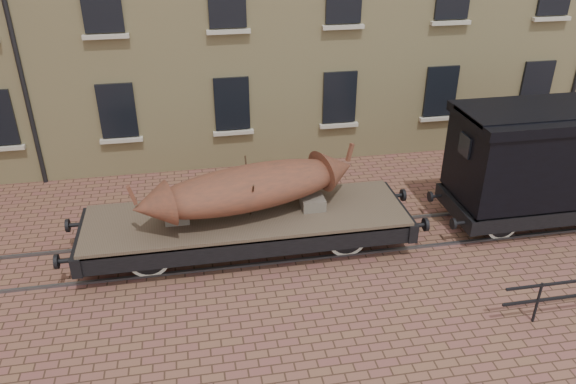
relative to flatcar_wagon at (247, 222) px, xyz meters
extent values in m
plane|color=brown|center=(2.66, 0.00, -0.84)|extent=(90.00, 90.00, 0.00)
cube|color=#BCB5A0|center=(-6.84, 4.90, 0.41)|extent=(1.30, 0.18, 0.12)
cube|color=black|center=(-3.34, 4.96, 1.36)|extent=(1.10, 0.12, 1.70)
cube|color=#BCB5A0|center=(-3.34, 4.90, 0.41)|extent=(1.30, 0.18, 0.12)
cube|color=black|center=(0.16, 4.96, 1.36)|extent=(1.10, 0.12, 1.70)
cube|color=#BCB5A0|center=(0.16, 4.90, 0.41)|extent=(1.30, 0.18, 0.12)
cube|color=black|center=(3.66, 4.96, 1.36)|extent=(1.10, 0.12, 1.70)
cube|color=#BCB5A0|center=(3.66, 4.90, 0.41)|extent=(1.30, 0.18, 0.12)
cube|color=black|center=(7.16, 4.96, 1.36)|extent=(1.10, 0.12, 1.70)
cube|color=#BCB5A0|center=(7.16, 4.90, 0.41)|extent=(1.30, 0.18, 0.12)
cube|color=black|center=(10.66, 4.96, 1.36)|extent=(1.10, 0.12, 1.70)
cube|color=#BCB5A0|center=(10.66, 4.90, 0.41)|extent=(1.30, 0.18, 0.12)
cube|color=black|center=(-3.34, 4.96, 4.56)|extent=(1.10, 0.12, 1.70)
cube|color=#BCB5A0|center=(-3.34, 4.90, 3.61)|extent=(1.30, 0.18, 0.12)
cube|color=#BCB5A0|center=(0.16, 4.90, 3.61)|extent=(1.30, 0.18, 0.12)
cube|color=#BCB5A0|center=(3.66, 4.90, 3.61)|extent=(1.30, 0.18, 0.12)
cube|color=#BCB5A0|center=(7.16, 4.90, 3.61)|extent=(1.30, 0.18, 0.12)
cube|color=#BCB5A0|center=(10.66, 4.90, 3.61)|extent=(1.30, 0.18, 0.12)
cube|color=#59595E|center=(2.66, -0.72, -0.81)|extent=(30.00, 0.08, 0.06)
cube|color=#59595E|center=(2.66, 0.72, -0.81)|extent=(30.00, 0.08, 0.06)
cylinder|color=black|center=(5.66, -3.80, -0.34)|extent=(0.06, 0.06, 1.00)
cube|color=brown|center=(0.00, 0.00, 0.15)|extent=(7.87, 2.31, 0.13)
cube|color=black|center=(0.00, -1.07, -0.10)|extent=(7.87, 0.17, 0.47)
cube|color=black|center=(0.00, 1.07, -0.10)|extent=(7.87, 0.17, 0.47)
cube|color=black|center=(-3.94, 0.00, -0.10)|extent=(0.23, 2.41, 0.47)
cylinder|color=black|center=(-4.23, -0.79, -0.10)|extent=(0.37, 0.10, 0.10)
cylinder|color=black|center=(-4.41, -0.79, -0.10)|extent=(0.08, 0.34, 0.34)
cylinder|color=black|center=(-4.23, 0.79, -0.10)|extent=(0.37, 0.10, 0.10)
cylinder|color=black|center=(-4.41, 0.79, -0.10)|extent=(0.08, 0.34, 0.34)
cube|color=black|center=(3.94, 0.00, -0.10)|extent=(0.23, 2.41, 0.47)
cylinder|color=black|center=(4.23, -0.79, -0.10)|extent=(0.37, 0.10, 0.10)
cylinder|color=black|center=(4.41, -0.79, -0.10)|extent=(0.08, 0.34, 0.34)
cylinder|color=black|center=(4.23, 0.79, -0.10)|extent=(0.37, 0.10, 0.10)
cylinder|color=black|center=(4.41, 0.79, -0.10)|extent=(0.08, 0.34, 0.34)
cylinder|color=black|center=(-2.41, 0.00, -0.33)|extent=(0.10, 1.99, 0.10)
cylinder|color=white|center=(-2.41, -0.72, -0.33)|extent=(1.01, 0.07, 1.01)
cylinder|color=black|center=(-2.41, -0.72, -0.33)|extent=(0.83, 0.10, 0.83)
cube|color=black|center=(-2.41, -0.85, -0.08)|extent=(0.94, 0.08, 0.10)
cylinder|color=white|center=(-2.41, 0.72, -0.33)|extent=(1.01, 0.07, 1.01)
cylinder|color=black|center=(-2.41, 0.72, -0.33)|extent=(0.83, 0.10, 0.83)
cube|color=black|center=(-2.41, 0.85, -0.08)|extent=(0.94, 0.08, 0.10)
cylinder|color=black|center=(2.41, 0.00, -0.33)|extent=(0.10, 1.99, 0.10)
cylinder|color=white|center=(2.41, -0.72, -0.33)|extent=(1.01, 0.07, 1.01)
cylinder|color=black|center=(2.41, -0.72, -0.33)|extent=(0.83, 0.10, 0.83)
cube|color=black|center=(2.41, -0.85, -0.08)|extent=(0.94, 0.08, 0.10)
cylinder|color=white|center=(2.41, 0.72, -0.33)|extent=(1.01, 0.07, 1.01)
cylinder|color=black|center=(2.41, 0.72, -0.33)|extent=(0.83, 0.10, 0.83)
cube|color=black|center=(2.41, 0.85, -0.08)|extent=(0.94, 0.08, 0.10)
cube|color=black|center=(0.00, 0.00, -0.26)|extent=(4.20, 0.06, 0.06)
cube|color=#666054|center=(-1.68, 0.00, 0.36)|extent=(0.58, 0.52, 0.29)
cube|color=#666054|center=(1.68, 0.00, 0.36)|extent=(0.58, 0.52, 0.29)
ellipsoid|color=brown|center=(0.11, 0.00, 0.95)|extent=(5.24, 2.74, 1.00)
cone|color=brown|center=(-2.20, -0.58, 0.99)|extent=(1.07, 1.13, 0.95)
cube|color=brown|center=(-2.57, -0.68, 1.36)|extent=(0.22, 0.15, 0.48)
cone|color=brown|center=(2.41, 0.58, 0.99)|extent=(1.07, 1.13, 0.95)
cube|color=brown|center=(2.79, 0.68, 1.36)|extent=(0.22, 0.15, 0.48)
cylinder|color=#312317|center=(0.11, -0.41, 0.82)|extent=(0.04, 0.86, 1.24)
cylinder|color=#312317|center=(0.11, 0.41, 0.82)|extent=(0.04, 0.86, 1.24)
cube|color=black|center=(8.34, -1.00, -0.20)|extent=(5.48, 0.15, 0.41)
cube|color=black|center=(8.34, 1.00, -0.20)|extent=(5.48, 0.15, 0.41)
cube|color=black|center=(5.60, 0.00, -0.20)|extent=(0.20, 2.19, 0.41)
cylinder|color=black|center=(5.19, -0.73, -0.20)|extent=(0.07, 0.29, 0.29)
cylinder|color=black|center=(5.19, 0.73, -0.20)|extent=(0.07, 0.29, 0.29)
cylinder|color=black|center=(6.61, 0.00, -0.40)|extent=(0.09, 1.73, 0.09)
cylinder|color=white|center=(6.61, -0.72, -0.40)|extent=(0.88, 0.06, 0.88)
cylinder|color=black|center=(6.61, -0.72, -0.40)|extent=(0.72, 0.09, 0.72)
cylinder|color=white|center=(6.61, 0.72, -0.40)|extent=(0.88, 0.06, 0.88)
cylinder|color=black|center=(6.61, 0.72, -0.40)|extent=(0.72, 0.09, 0.72)
cube|color=black|center=(8.34, 0.00, 1.12)|extent=(5.48, 2.19, 2.10)
cube|color=black|center=(8.34, 0.00, 2.30)|extent=(5.64, 2.32, 0.26)
cube|color=black|center=(8.34, 0.00, 2.40)|extent=(5.64, 1.55, 0.11)
cube|color=black|center=(5.58, 0.00, 1.63)|extent=(0.07, 0.55, 0.55)
camera|label=1|loc=(-1.15, -11.95, 7.25)|focal=35.00mm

